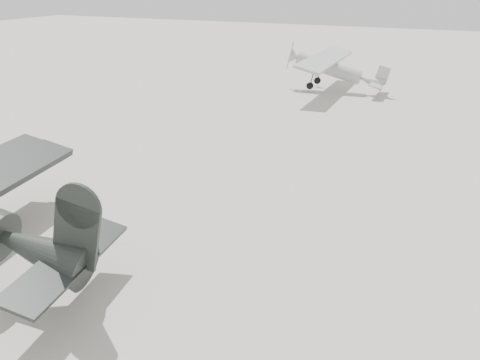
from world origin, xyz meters
name	(u,v)px	position (x,y,z in m)	size (l,w,h in m)	color
ground	(168,249)	(0.00, 0.00, 0.00)	(160.00, 160.00, 0.00)	#B0A89C
highwing_monoplane	(333,66)	(-0.61, 25.87, 2.00)	(7.98, 11.16, 3.19)	#9B9EA0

